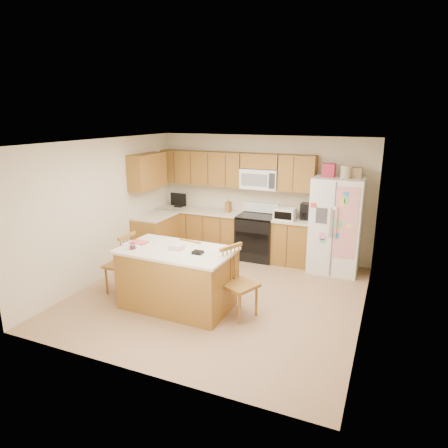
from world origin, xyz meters
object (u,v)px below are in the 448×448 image
at_px(stove, 257,236).
at_px(island, 177,278).
at_px(windsor_chair_left, 121,264).
at_px(refrigerator, 336,224).
at_px(windsor_chair_right, 238,284).
at_px(windsor_chair_back, 196,267).

distance_m(stove, island, 2.59).
height_order(island, windsor_chair_left, island).
height_order(refrigerator, windsor_chair_right, refrigerator).
height_order(stove, windsor_chair_left, stove).
bearing_deg(windsor_chair_back, refrigerator, 44.66).
relative_size(windsor_chair_left, windsor_chair_right, 0.97).
distance_m(island, windsor_chair_back, 0.56).
distance_m(windsor_chair_left, windsor_chair_right, 2.10).
relative_size(island, windsor_chair_left, 1.69).
xyz_separation_m(stove, windsor_chair_left, (-1.56, -2.45, 0.01)).
height_order(refrigerator, windsor_chair_left, refrigerator).
distance_m(stove, refrigerator, 1.63).
height_order(refrigerator, windsor_chair_back, refrigerator).
xyz_separation_m(stove, island, (-0.44, -2.55, 0.00)).
xyz_separation_m(refrigerator, windsor_chair_back, (-1.95, -1.93, -0.47)).
distance_m(refrigerator, windsor_chair_back, 2.79).
bearing_deg(stove, island, -99.70).
xyz_separation_m(island, windsor_chair_left, (-1.12, 0.11, 0.01)).
relative_size(refrigerator, island, 1.17).
distance_m(stove, windsor_chair_right, 2.51).
bearing_deg(stove, windsor_chair_left, -122.50).
relative_size(stove, island, 0.65).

